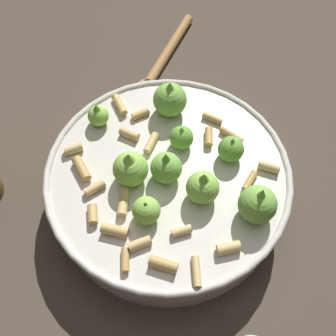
# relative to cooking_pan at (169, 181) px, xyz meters

# --- Properties ---
(ground_plane) EXTENTS (2.40, 2.40, 0.00)m
(ground_plane) POSITION_rel_cooking_pan_xyz_m (-0.00, -0.00, -0.04)
(ground_plane) COLOR #42382D
(cooking_pan) EXTENTS (0.31, 0.31, 0.12)m
(cooking_pan) POSITION_rel_cooking_pan_xyz_m (0.00, 0.00, 0.00)
(cooking_pan) COLOR beige
(cooking_pan) RESTS_ON ground
(wooden_spoon) EXTENTS (0.04, 0.22, 0.02)m
(wooden_spoon) POSITION_rel_cooking_pan_xyz_m (-0.11, 0.23, -0.03)
(wooden_spoon) COLOR #9E703D
(wooden_spoon) RESTS_ON ground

